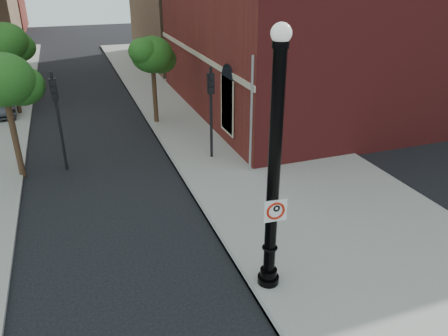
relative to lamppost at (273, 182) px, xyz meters
name	(u,v)px	position (x,y,z in m)	size (l,w,h in m)	color
ground	(169,291)	(-2.54, 0.70, -3.13)	(120.00, 120.00, 0.00)	black
sidewalk_right	(240,136)	(3.46, 10.70, -3.07)	(8.00, 60.00, 0.12)	gray
curb_edge	(163,145)	(-0.49, 10.70, -3.06)	(0.10, 60.00, 0.14)	gray
lamppost	(273,182)	(0.00, 0.00, 0.00)	(0.57, 0.57, 6.78)	black
no_parking_sign	(276,211)	(0.01, -0.17, -0.71)	(0.60, 0.09, 0.60)	white
traffic_signal_left	(56,106)	(-4.85, 9.58, -0.34)	(0.27, 0.34, 4.13)	black
traffic_signal_right	(211,99)	(1.25, 8.55, -0.38)	(0.26, 0.34, 4.08)	black
utility_pole	(251,118)	(2.26, 6.60, -0.71)	(0.10, 0.10, 4.83)	#999999
street_tree_a	(4,81)	(-6.52, 9.50, 0.80)	(2.76, 2.50, 4.98)	#382416
street_tree_b	(6,43)	(-7.12, 18.41, 0.89)	(2.83, 2.56, 5.10)	#382416
street_tree_c	(153,56)	(-0.02, 14.18, 0.51)	(2.56, 2.32, 4.62)	#382416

